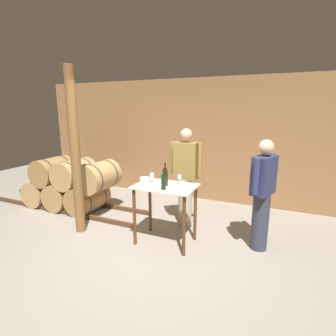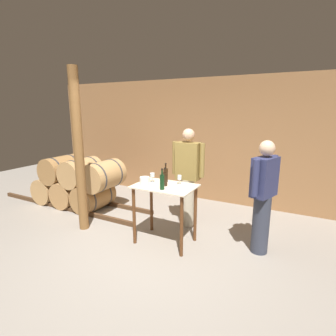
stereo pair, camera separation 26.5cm
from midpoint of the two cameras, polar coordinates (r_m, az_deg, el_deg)
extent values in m
plane|color=gray|center=(3.93, -3.58, -18.57)|extent=(14.00, 14.00, 0.00)
cube|color=#996B42|center=(5.90, 10.14, 5.80)|extent=(8.40, 0.05, 2.70)
cube|color=#4C331E|center=(5.89, -20.86, -8.01)|extent=(3.66, 0.06, 0.08)
cube|color=#4C331E|center=(6.29, -16.62, -6.38)|extent=(3.66, 0.06, 0.08)
cylinder|color=tan|center=(6.44, -22.49, -4.12)|extent=(0.56, 0.78, 0.56)
cylinder|color=#38383D|center=(6.30, -24.11, -4.63)|extent=(0.58, 0.03, 0.58)
cylinder|color=#38383D|center=(6.58, -20.95, -3.63)|extent=(0.58, 0.03, 0.58)
cylinder|color=#AD7F4C|center=(6.01, -18.83, -5.00)|extent=(0.56, 0.78, 0.56)
cylinder|color=#38383D|center=(5.86, -20.48, -5.58)|extent=(0.58, 0.03, 0.58)
cylinder|color=#38383D|center=(6.16, -17.26, -4.45)|extent=(0.58, 0.03, 0.58)
cylinder|color=#9E7242|center=(5.61, -14.61, -5.98)|extent=(0.56, 0.78, 0.56)
cylinder|color=#38383D|center=(5.45, -16.26, -6.64)|extent=(0.58, 0.03, 0.58)
cylinder|color=#38383D|center=(5.77, -13.05, -5.36)|extent=(0.58, 0.03, 0.58)
cylinder|color=#9E7242|center=(6.10, -21.08, -0.25)|extent=(0.56, 0.78, 0.56)
cylinder|color=#38383D|center=(5.96, -22.75, -0.69)|extent=(0.58, 0.03, 0.58)
cylinder|color=#38383D|center=(6.26, -19.49, 0.18)|extent=(0.58, 0.03, 0.58)
cylinder|color=tan|center=(5.68, -17.10, -0.88)|extent=(0.56, 0.78, 0.56)
cylinder|color=#38383D|center=(5.52, -18.80, -1.38)|extent=(0.58, 0.03, 0.58)
cylinder|color=#38383D|center=(5.84, -15.50, -0.41)|extent=(0.58, 0.03, 0.58)
cylinder|color=tan|center=(5.28, -12.51, -1.60)|extent=(0.56, 0.78, 0.56)
cylinder|color=#38383D|center=(5.11, -14.19, -2.17)|extent=(0.58, 0.03, 0.58)
cylinder|color=#38383D|center=(5.46, -10.94, -1.07)|extent=(0.58, 0.03, 0.58)
cube|color=beige|center=(3.93, 1.25, -4.00)|extent=(0.92, 0.63, 0.02)
cylinder|color=#593319|center=(4.07, -5.52, -10.36)|extent=(0.05, 0.05, 0.90)
cylinder|color=#593319|center=(3.73, 5.05, -12.60)|extent=(0.05, 0.05, 0.90)
cylinder|color=#593319|center=(4.47, -1.92, -8.13)|extent=(0.05, 0.05, 0.90)
cylinder|color=#593319|center=(4.16, 7.80, -9.88)|extent=(0.05, 0.05, 0.90)
cylinder|color=brown|center=(4.51, -17.29, 3.33)|extent=(0.16, 0.16, 2.70)
cylinder|color=black|center=(4.11, 1.29, -1.58)|extent=(0.07, 0.07, 0.21)
cylinder|color=black|center=(4.08, 1.30, 0.46)|extent=(0.02, 0.02, 0.09)
cylinder|color=black|center=(4.07, 1.30, 0.94)|extent=(0.03, 0.03, 0.02)
cylinder|color=black|center=(3.90, 1.30, -2.42)|extent=(0.07, 0.07, 0.21)
cylinder|color=black|center=(3.86, 1.31, -0.43)|extent=(0.02, 0.02, 0.07)
cylinder|color=black|center=(3.86, 1.31, -0.07)|extent=(0.03, 0.03, 0.02)
cylinder|color=black|center=(3.71, 0.75, -3.12)|extent=(0.07, 0.07, 0.21)
cylinder|color=black|center=(3.68, 0.76, -0.83)|extent=(0.02, 0.02, 0.09)
cylinder|color=black|center=(3.67, 0.76, -0.29)|extent=(0.03, 0.03, 0.02)
cylinder|color=silver|center=(4.11, -1.56, -3.09)|extent=(0.06, 0.06, 0.00)
cylinder|color=silver|center=(4.10, -1.57, -2.49)|extent=(0.01, 0.01, 0.09)
cylinder|color=silver|center=(4.08, -1.57, -1.51)|extent=(0.07, 0.07, 0.06)
cylinder|color=silver|center=(4.01, 4.39, -3.52)|extent=(0.06, 0.06, 0.00)
cylinder|color=silver|center=(4.00, 4.40, -3.02)|extent=(0.01, 0.01, 0.07)
cylinder|color=silver|center=(3.98, 4.41, -2.06)|extent=(0.06, 0.06, 0.07)
cylinder|color=white|center=(3.97, -3.20, -2.82)|extent=(0.15, 0.15, 0.12)
cylinder|color=#B7AD93|center=(4.68, 5.87, -7.48)|extent=(0.24, 0.24, 0.86)
cube|color=olive|center=(4.48, 6.08, 1.53)|extent=(0.40, 0.22, 0.64)
sphere|color=tan|center=(4.42, 6.22, 7.18)|extent=(0.21, 0.21, 0.21)
cylinder|color=olive|center=(4.39, 9.12, 1.63)|extent=(0.09, 0.09, 0.57)
cylinder|color=olive|center=(4.57, 3.18, 2.21)|extent=(0.09, 0.09, 0.57)
cylinder|color=#333847|center=(4.10, 21.32, -11.38)|extent=(0.24, 0.24, 0.86)
cube|color=navy|center=(3.88, 22.15, -1.83)|extent=(0.34, 0.45, 0.55)
sphere|color=beige|center=(3.80, 22.66, 4.01)|extent=(0.21, 0.21, 0.21)
cylinder|color=navy|center=(4.09, 23.72, -0.84)|extent=(0.09, 0.09, 0.49)
cylinder|color=navy|center=(3.65, 20.47, -2.11)|extent=(0.09, 0.09, 0.49)
camera|label=1|loc=(0.13, -88.08, 0.43)|focal=28.00mm
camera|label=2|loc=(0.13, 91.92, -0.43)|focal=28.00mm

